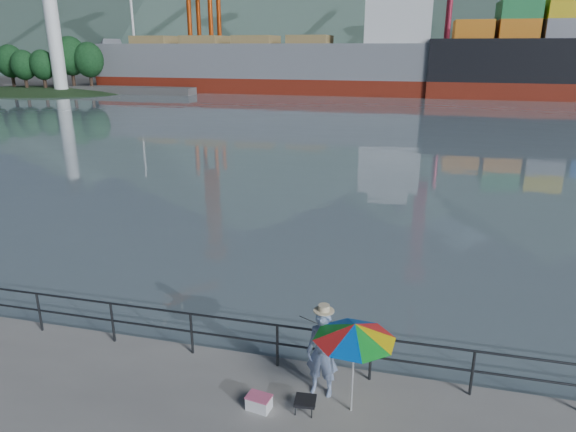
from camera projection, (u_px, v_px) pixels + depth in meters
The scene contains 10 objects.
harbor_water at pixel (407, 74), 129.52m from camera, with size 500.00×280.00×0.00m, color slate.
far_dock at pixel (458, 85), 93.15m from camera, with size 200.00×40.00×0.40m, color #514F4C.
guardrail at pixel (234, 339), 11.29m from camera, with size 22.00×0.06×1.03m.
lighthouse_islet at pixel (33, 89), 79.63m from camera, with size 48.00×26.40×19.20m.
fisherman at pixel (323, 353), 10.07m from camera, with size 0.67×0.44×1.82m, color #2D518D.
beach_umbrella at pixel (355, 332), 9.30m from camera, with size 1.93×1.93×1.88m.
folding_stool at pixel (305, 405), 9.78m from camera, with size 0.43×0.43×0.26m.
cooler_bag at pixel (259, 403), 9.85m from camera, with size 0.45×0.30×0.26m, color silver.
fishing_rod at pixel (315, 358), 11.48m from camera, with size 0.02×0.02×2.14m, color black.
bulk_carrier at pixel (289, 64), 79.18m from camera, with size 57.48×9.95×14.50m.
Camera 1 is at (3.58, -7.57, 6.65)m, focal length 32.00 mm.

